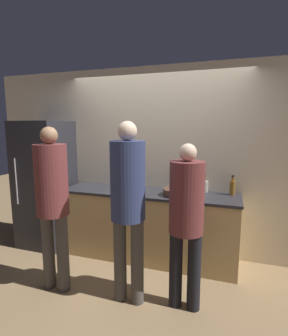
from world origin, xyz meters
name	(u,v)px	position (x,y,z in m)	size (l,w,h in m)	color
ground_plane	(140,269)	(0.00, 0.00, 0.00)	(14.00, 14.00, 0.00)	#8C704C
wall_back	(156,161)	(0.00, 0.67, 1.30)	(5.20, 0.06, 2.60)	beige
counter	(149,224)	(0.00, 0.36, 0.47)	(2.35, 0.65, 0.93)	tan
refrigerator	(46,184)	(-1.62, 0.31, 0.93)	(0.69, 0.71, 1.86)	#232328
person_left	(52,196)	(-0.76, -0.65, 1.06)	(0.34, 0.34, 1.79)	#4C4742
person_center	(128,198)	(0.08, -0.59, 1.10)	(0.34, 0.34, 1.84)	#4C4742
person_right	(186,215)	(0.64, -0.51, 0.96)	(0.33, 0.33, 1.64)	black
fruit_bowl	(177,192)	(0.39, 0.28, 0.97)	(0.35, 0.35, 0.13)	#4C3323
utensil_crock	(204,186)	(0.70, 0.57, 1.01)	(0.10, 0.10, 0.25)	#ADA393
bottle_amber	(232,187)	(1.05, 0.52, 1.03)	(0.07, 0.07, 0.25)	brown
bottle_clear	(124,180)	(-0.43, 0.52, 1.03)	(0.06, 0.06, 0.26)	silver
cup_black	(137,184)	(-0.24, 0.52, 0.98)	(0.09, 0.09, 0.10)	#28282D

